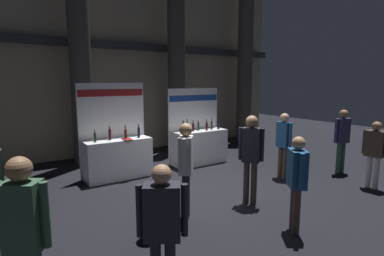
% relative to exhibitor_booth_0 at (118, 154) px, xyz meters
% --- Properties ---
extents(ground_plane, '(27.20, 27.20, 0.00)m').
position_rel_exhibitor_booth_0_xyz_m(ground_plane, '(1.36, -2.21, -0.63)').
color(ground_plane, black).
extents(hall_colonnade, '(13.60, 1.36, 6.76)m').
position_rel_exhibitor_booth_0_xyz_m(hall_colonnade, '(1.36, 2.63, 2.68)').
color(hall_colonnade, gray).
rests_on(hall_colonnade, ground_plane).
extents(exhibitor_booth_0, '(1.79, 0.72, 2.48)m').
position_rel_exhibitor_booth_0_xyz_m(exhibitor_booth_0, '(0.00, 0.00, 0.00)').
color(exhibitor_booth_0, white).
rests_on(exhibitor_booth_0, ground_plane).
extents(exhibitor_booth_1, '(1.82, 0.66, 2.30)m').
position_rel_exhibitor_booth_0_xyz_m(exhibitor_booth_1, '(2.59, -0.03, -0.02)').
color(exhibitor_booth_1, white).
rests_on(exhibitor_booth_1, ground_plane).
extents(trash_bin, '(0.34, 0.34, 0.70)m').
position_rel_exhibitor_booth_0_xyz_m(trash_bin, '(-0.67, -3.33, -0.28)').
color(trash_bin, '#38383D').
rests_on(trash_bin, ground_plane).
extents(visitor_0, '(0.40, 0.41, 1.78)m').
position_rel_exhibitor_booth_0_xyz_m(visitor_0, '(0.17, -3.04, 0.44)').
color(visitor_0, '#23232D').
rests_on(visitor_0, ground_plane).
extents(visitor_1, '(0.55, 0.26, 1.76)m').
position_rel_exhibitor_booth_0_xyz_m(visitor_1, '(5.25, -3.06, 0.42)').
color(visitor_1, '#33563D').
rests_on(visitor_1, ground_plane).
extents(visitor_2, '(0.23, 0.49, 1.71)m').
position_rel_exhibitor_booth_0_xyz_m(visitor_2, '(3.58, -2.44, 0.37)').
color(visitor_2, '#47382D').
rests_on(visitor_2, ground_plane).
extents(visitor_3, '(0.43, 0.46, 1.64)m').
position_rel_exhibitor_booth_0_xyz_m(visitor_3, '(1.40, -4.51, 0.35)').
color(visitor_3, '#47382D').
rests_on(visitor_3, ground_plane).
extents(visitor_4, '(0.30, 0.56, 1.60)m').
position_rel_exhibitor_booth_0_xyz_m(visitor_4, '(4.73, -4.16, 0.33)').
color(visitor_4, silver).
rests_on(visitor_4, ground_plane).
extents(visitor_5, '(0.50, 0.43, 1.64)m').
position_rel_exhibitor_booth_0_xyz_m(visitor_5, '(-1.24, -4.74, 0.36)').
color(visitor_5, '#23232D').
rests_on(visitor_5, ground_plane).
extents(visitor_6, '(0.44, 0.40, 1.82)m').
position_rel_exhibitor_booth_0_xyz_m(visitor_6, '(-2.54, -4.32, 0.47)').
color(visitor_6, navy).
rests_on(visitor_6, ground_plane).
extents(visitor_8, '(0.37, 0.44, 1.85)m').
position_rel_exhibitor_booth_0_xyz_m(visitor_8, '(1.63, -3.21, 0.47)').
color(visitor_8, '#47382D').
rests_on(visitor_8, ground_plane).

